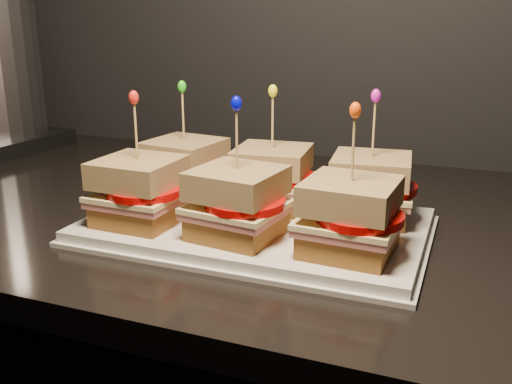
% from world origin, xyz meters
% --- Properties ---
extents(granite_slab, '(2.60, 0.70, 0.03)m').
position_xyz_m(granite_slab, '(0.02, 1.66, 0.93)').
color(granite_slab, black).
rests_on(granite_slab, cabinet).
extents(platter, '(0.42, 0.26, 0.02)m').
position_xyz_m(platter, '(-0.08, 1.56, 0.95)').
color(platter, white).
rests_on(platter, granite_slab).
extents(platter_rim, '(0.43, 0.27, 0.01)m').
position_xyz_m(platter_rim, '(-0.08, 1.56, 0.95)').
color(platter_rim, white).
rests_on(platter_rim, granite_slab).
extents(sandwich_0_bread_bot, '(0.10, 0.10, 0.03)m').
position_xyz_m(sandwich_0_bread_bot, '(-0.21, 1.62, 0.98)').
color(sandwich_0_bread_bot, brown).
rests_on(sandwich_0_bread_bot, platter).
extents(sandwich_0_ham, '(0.11, 0.11, 0.01)m').
position_xyz_m(sandwich_0_ham, '(-0.21, 1.62, 0.99)').
color(sandwich_0_ham, '#C55D58').
rests_on(sandwich_0_ham, sandwich_0_bread_bot).
extents(sandwich_0_cheese, '(0.12, 0.11, 0.01)m').
position_xyz_m(sandwich_0_cheese, '(-0.21, 1.62, 1.00)').
color(sandwich_0_cheese, '#F8E89F').
rests_on(sandwich_0_cheese, sandwich_0_ham).
extents(sandwich_0_tomato, '(0.09, 0.09, 0.01)m').
position_xyz_m(sandwich_0_tomato, '(-0.20, 1.61, 1.01)').
color(sandwich_0_tomato, '#BD0705').
rests_on(sandwich_0_tomato, sandwich_0_cheese).
extents(sandwich_0_bread_top, '(0.11, 0.11, 0.03)m').
position_xyz_m(sandwich_0_bread_top, '(-0.21, 1.62, 1.03)').
color(sandwich_0_bread_top, '#5A2D0E').
rests_on(sandwich_0_bread_top, sandwich_0_tomato).
extents(sandwich_0_pick, '(0.00, 0.00, 0.09)m').
position_xyz_m(sandwich_0_pick, '(-0.21, 1.62, 1.07)').
color(sandwich_0_pick, tan).
rests_on(sandwich_0_pick, sandwich_0_bread_top).
extents(sandwich_0_frill, '(0.01, 0.01, 0.02)m').
position_xyz_m(sandwich_0_frill, '(-0.21, 1.62, 1.12)').
color(sandwich_0_frill, green).
rests_on(sandwich_0_frill, sandwich_0_pick).
extents(sandwich_1_bread_bot, '(0.10, 0.10, 0.03)m').
position_xyz_m(sandwich_1_bread_bot, '(-0.08, 1.62, 0.98)').
color(sandwich_1_bread_bot, brown).
rests_on(sandwich_1_bread_bot, platter).
extents(sandwich_1_ham, '(0.11, 0.11, 0.01)m').
position_xyz_m(sandwich_1_ham, '(-0.08, 1.62, 0.99)').
color(sandwich_1_ham, '#C55D58').
rests_on(sandwich_1_ham, sandwich_1_bread_bot).
extents(sandwich_1_cheese, '(0.11, 0.11, 0.01)m').
position_xyz_m(sandwich_1_cheese, '(-0.08, 1.62, 1.00)').
color(sandwich_1_cheese, '#F8E89F').
rests_on(sandwich_1_cheese, sandwich_1_ham).
extents(sandwich_1_tomato, '(0.09, 0.09, 0.01)m').
position_xyz_m(sandwich_1_tomato, '(-0.07, 1.61, 1.01)').
color(sandwich_1_tomato, '#BD0705').
rests_on(sandwich_1_tomato, sandwich_1_cheese).
extents(sandwich_1_bread_top, '(0.10, 0.10, 0.03)m').
position_xyz_m(sandwich_1_bread_top, '(-0.08, 1.62, 1.03)').
color(sandwich_1_bread_top, '#5A2D0E').
rests_on(sandwich_1_bread_top, sandwich_1_tomato).
extents(sandwich_1_pick, '(0.00, 0.00, 0.09)m').
position_xyz_m(sandwich_1_pick, '(-0.08, 1.62, 1.07)').
color(sandwich_1_pick, tan).
rests_on(sandwich_1_pick, sandwich_1_bread_top).
extents(sandwich_1_frill, '(0.01, 0.01, 0.02)m').
position_xyz_m(sandwich_1_frill, '(-0.08, 1.62, 1.12)').
color(sandwich_1_frill, yellow).
rests_on(sandwich_1_frill, sandwich_1_pick).
extents(sandwich_2_bread_bot, '(0.10, 0.10, 0.03)m').
position_xyz_m(sandwich_2_bread_bot, '(0.05, 1.62, 0.98)').
color(sandwich_2_bread_bot, brown).
rests_on(sandwich_2_bread_bot, platter).
extents(sandwich_2_ham, '(0.11, 0.11, 0.01)m').
position_xyz_m(sandwich_2_ham, '(0.05, 1.62, 0.99)').
color(sandwich_2_ham, '#C55D58').
rests_on(sandwich_2_ham, sandwich_2_bread_bot).
extents(sandwich_2_cheese, '(0.11, 0.11, 0.01)m').
position_xyz_m(sandwich_2_cheese, '(0.05, 1.62, 1.00)').
color(sandwich_2_cheese, '#F8E89F').
rests_on(sandwich_2_cheese, sandwich_2_ham).
extents(sandwich_2_tomato, '(0.09, 0.09, 0.01)m').
position_xyz_m(sandwich_2_tomato, '(0.06, 1.61, 1.01)').
color(sandwich_2_tomato, '#BD0705').
rests_on(sandwich_2_tomato, sandwich_2_cheese).
extents(sandwich_2_bread_top, '(0.10, 0.10, 0.03)m').
position_xyz_m(sandwich_2_bread_top, '(0.05, 1.62, 1.03)').
color(sandwich_2_bread_top, '#5A2D0E').
rests_on(sandwich_2_bread_top, sandwich_2_tomato).
extents(sandwich_2_pick, '(0.00, 0.00, 0.09)m').
position_xyz_m(sandwich_2_pick, '(0.05, 1.62, 1.07)').
color(sandwich_2_pick, tan).
rests_on(sandwich_2_pick, sandwich_2_bread_top).
extents(sandwich_2_frill, '(0.01, 0.01, 0.02)m').
position_xyz_m(sandwich_2_frill, '(0.05, 1.62, 1.12)').
color(sandwich_2_frill, '#D11DB5').
rests_on(sandwich_2_frill, sandwich_2_pick).
extents(sandwich_3_bread_bot, '(0.10, 0.10, 0.03)m').
position_xyz_m(sandwich_3_bread_bot, '(-0.21, 1.50, 0.98)').
color(sandwich_3_bread_bot, brown).
rests_on(sandwich_3_bread_bot, platter).
extents(sandwich_3_ham, '(0.10, 0.10, 0.01)m').
position_xyz_m(sandwich_3_ham, '(-0.21, 1.50, 0.99)').
color(sandwich_3_ham, '#C55D58').
rests_on(sandwich_3_ham, sandwich_3_bread_bot).
extents(sandwich_3_cheese, '(0.11, 0.10, 0.01)m').
position_xyz_m(sandwich_3_cheese, '(-0.21, 1.50, 1.00)').
color(sandwich_3_cheese, '#F8E89F').
rests_on(sandwich_3_cheese, sandwich_3_ham).
extents(sandwich_3_tomato, '(0.09, 0.09, 0.01)m').
position_xyz_m(sandwich_3_tomato, '(-0.20, 1.49, 1.01)').
color(sandwich_3_tomato, '#BD0705').
rests_on(sandwich_3_tomato, sandwich_3_cheese).
extents(sandwich_3_bread_top, '(0.10, 0.10, 0.03)m').
position_xyz_m(sandwich_3_bread_top, '(-0.21, 1.50, 1.03)').
color(sandwich_3_bread_top, '#5A2D0E').
rests_on(sandwich_3_bread_top, sandwich_3_tomato).
extents(sandwich_3_pick, '(0.00, 0.00, 0.09)m').
position_xyz_m(sandwich_3_pick, '(-0.21, 1.50, 1.07)').
color(sandwich_3_pick, tan).
rests_on(sandwich_3_pick, sandwich_3_bread_top).
extents(sandwich_3_frill, '(0.01, 0.01, 0.02)m').
position_xyz_m(sandwich_3_frill, '(-0.21, 1.50, 1.12)').
color(sandwich_3_frill, red).
rests_on(sandwich_3_frill, sandwich_3_pick).
extents(sandwich_4_bread_bot, '(0.10, 0.10, 0.03)m').
position_xyz_m(sandwich_4_bread_bot, '(-0.08, 1.50, 0.98)').
color(sandwich_4_bread_bot, brown).
rests_on(sandwich_4_bread_bot, platter).
extents(sandwich_4_ham, '(0.11, 0.11, 0.01)m').
position_xyz_m(sandwich_4_ham, '(-0.08, 1.50, 0.99)').
color(sandwich_4_ham, '#C55D58').
rests_on(sandwich_4_ham, sandwich_4_bread_bot).
extents(sandwich_4_cheese, '(0.12, 0.11, 0.01)m').
position_xyz_m(sandwich_4_cheese, '(-0.08, 1.50, 1.00)').
color(sandwich_4_cheese, '#F8E89F').
rests_on(sandwich_4_cheese, sandwich_4_ham).
extents(sandwich_4_tomato, '(0.09, 0.09, 0.01)m').
position_xyz_m(sandwich_4_tomato, '(-0.07, 1.49, 1.01)').
color(sandwich_4_tomato, '#BD0705').
rests_on(sandwich_4_tomato, sandwich_4_cheese).
extents(sandwich_4_bread_top, '(0.11, 0.11, 0.03)m').
position_xyz_m(sandwich_4_bread_top, '(-0.08, 1.50, 1.03)').
color(sandwich_4_bread_top, '#5A2D0E').
rests_on(sandwich_4_bread_top, sandwich_4_tomato).
extents(sandwich_4_pick, '(0.00, 0.00, 0.09)m').
position_xyz_m(sandwich_4_pick, '(-0.08, 1.50, 1.07)').
color(sandwich_4_pick, tan).
rests_on(sandwich_4_pick, sandwich_4_bread_top).
extents(sandwich_4_frill, '(0.01, 0.01, 0.02)m').
position_xyz_m(sandwich_4_frill, '(-0.08, 1.50, 1.12)').
color(sandwich_4_frill, '#0305E2').
rests_on(sandwich_4_frill, sandwich_4_pick).
extents(sandwich_5_bread_bot, '(0.10, 0.10, 0.03)m').
position_xyz_m(sandwich_5_bread_bot, '(0.05, 1.50, 0.98)').
color(sandwich_5_bread_bot, brown).
rests_on(sandwich_5_bread_bot, platter).
extents(sandwich_5_ham, '(0.11, 0.10, 0.01)m').
position_xyz_m(sandwich_5_ham, '(0.05, 1.50, 0.99)').
color(sandwich_5_ham, '#C55D58').
rests_on(sandwich_5_ham, sandwich_5_bread_bot).
extents(sandwich_5_cheese, '(0.11, 0.11, 0.01)m').
position_xyz_m(sandwich_5_cheese, '(0.05, 1.50, 1.00)').
color(sandwich_5_cheese, '#F8E89F').
rests_on(sandwich_5_cheese, sandwich_5_ham).
extents(sandwich_5_tomato, '(0.09, 0.09, 0.01)m').
position_xyz_m(sandwich_5_tomato, '(0.06, 1.49, 1.01)').
color(sandwich_5_tomato, '#BD0705').
rests_on(sandwich_5_tomato, sandwich_5_cheese).
extents(sandwich_5_bread_top, '(0.10, 0.10, 0.03)m').
position_xyz_m(sandwich_5_bread_top, '(0.05, 1.50, 1.03)').
color(sandwich_5_bread_top, '#5A2D0E').
rests_on(sandwich_5_bread_top, sandwich_5_tomato).
extents(sandwich_5_pick, '(0.00, 0.00, 0.09)m').
position_xyz_m(sandwich_5_pick, '(0.05, 1.50, 1.07)').
color(sandwich_5_pick, tan).
rests_on(sandwich_5_pick, sandwich_5_bread_top).
extents(sandwich_5_frill, '(0.01, 0.01, 0.02)m').
position_xyz_m(sandwich_5_frill, '(0.05, 1.50, 1.12)').
color(sandwich_5_frill, '#FE4E0D').
rests_on(sandwich_5_frill, sandwich_5_pick).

